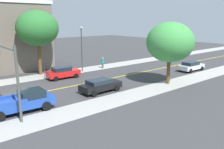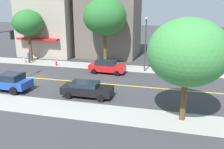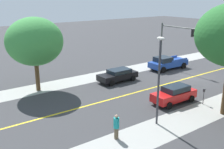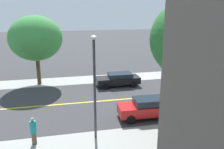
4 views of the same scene
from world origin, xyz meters
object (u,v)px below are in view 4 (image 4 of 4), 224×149
pedestrian_teal_shirt (33,130)px  traffic_light_mast (196,45)px  black_sedan_right_curb (118,79)px  street_tree_left_near (36,38)px  blue_pickup_truck (188,73)px  parking_meter (180,114)px  red_sedan_left_curb (147,107)px  street_lamp (94,77)px  street_tree_left_far (202,40)px

pedestrian_teal_shirt → traffic_light_mast: bearing=95.9°
black_sedan_right_curb → pedestrian_teal_shirt: 12.81m
street_tree_left_near → blue_pickup_truck: size_ratio=1.33×
parking_meter → red_sedan_left_curb: 2.59m
black_sedan_right_curb → traffic_light_mast: bearing=-177.0°
traffic_light_mast → pedestrian_teal_shirt: (-10.62, 17.21, -3.11)m
street_lamp → red_sedan_left_curb: size_ratio=1.51×
parking_meter → street_tree_left_far: bearing=170.3°
street_tree_left_far → traffic_light_mast: 14.97m
parking_meter → pedestrian_teal_shirt: 10.03m
street_tree_left_near → street_lamp: 13.42m
street_lamp → blue_pickup_truck: bearing=-50.3°
parking_meter → red_sedan_left_curb: (1.85, 1.81, -0.13)m
street_lamp → pedestrian_teal_shirt: size_ratio=3.73×
parking_meter → pedestrian_teal_shirt: size_ratio=0.80×
black_sedan_right_curb → street_lamp: bearing=67.8°
black_sedan_right_curb → blue_pickup_truck: 8.47m
street_tree_left_near → pedestrian_teal_shirt: 13.28m
street_tree_left_near → traffic_light_mast: 17.91m
street_lamp → pedestrian_teal_shirt: 5.00m
street_lamp → pedestrian_teal_shirt: street_lamp is taller
street_lamp → street_tree_left_near: bearing=19.3°
blue_pickup_truck → street_lamp: bearing=42.1°
street_tree_left_far → parking_meter: (2.26, -0.39, -5.57)m
parking_meter → red_sedan_left_curb: bearing=44.3°
street_tree_left_near → parking_meter: size_ratio=5.19×
parking_meter → street_tree_left_near: bearing=40.5°
red_sedan_left_curb → pedestrian_teal_shirt: size_ratio=2.47×
street_lamp → red_sedan_left_curb: bearing=-64.3°
street_lamp → black_sedan_right_curb: 11.39m
traffic_light_mast → pedestrian_teal_shirt: bearing=-58.3°
parking_meter → traffic_light_mast: size_ratio=0.24×
street_lamp → black_sedan_right_curb: bearing=-21.8°
street_tree_left_far → street_lamp: size_ratio=1.34×
red_sedan_left_curb → black_sedan_right_curb: 8.02m
black_sedan_right_curb → blue_pickup_truck: bearing=-178.5°
parking_meter → black_sedan_right_curb: bearing=12.1°
blue_pickup_truck → red_sedan_left_curb: bearing=47.9°
red_sedan_left_curb → blue_pickup_truck: (8.30, -8.15, 0.07)m
street_tree_left_near → traffic_light_mast: street_tree_left_near is taller
blue_pickup_truck → street_tree_left_near: bearing=-5.1°
street_tree_left_far → parking_meter: street_tree_left_far is taller
black_sedan_right_curb → red_sedan_left_curb: bearing=91.9°
parking_meter → blue_pickup_truck: 11.97m
parking_meter → traffic_light_mast: 13.03m
street_lamp → parking_meter: bearing=-87.8°
street_tree_left_far → traffic_light_mast: bearing=-30.8°
red_sedan_left_curb → pedestrian_teal_shirt: bearing=16.4°
street_tree_left_near → black_sedan_right_curb: street_tree_left_near is taller
parking_meter → pedestrian_teal_shirt: (-0.21, 10.03, -0.01)m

